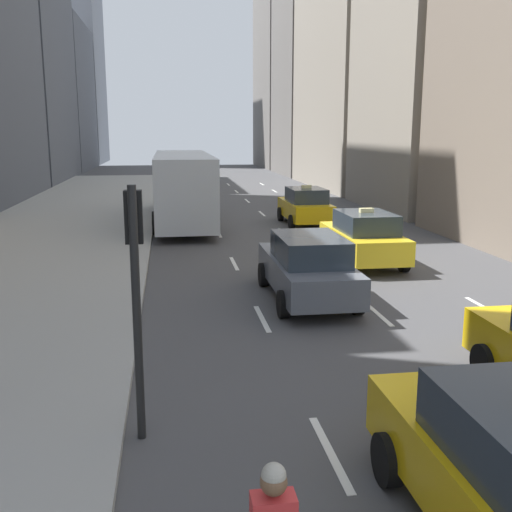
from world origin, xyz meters
The scene contains 7 objects.
sidewalk_left centered at (-7.00, 27.00, 0.07)m, with size 8.00×66.00×0.15m, color #9E9E99.
lane_markings centered at (2.60, 23.00, 0.01)m, with size 5.72×56.00×0.01m.
taxi_third centered at (4.00, 27.90, 0.88)m, with size 2.02×4.40×1.87m.
taxi_fourth centered at (4.00, 19.39, 0.88)m, with size 2.02×4.40×1.87m.
sedan_black_near centered at (1.20, 15.43, 0.88)m, with size 2.02×4.79×1.72m.
city_bus centered at (-1.61, 29.30, 1.79)m, with size 2.80×11.61×3.25m.
traffic_light_pole centered at (-2.75, 8.88, 2.41)m, with size 0.24×0.42×3.60m.
Camera 1 is at (-2.27, 0.80, 4.28)m, focal length 42.00 mm.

